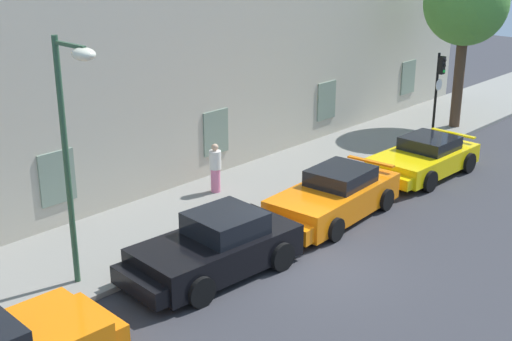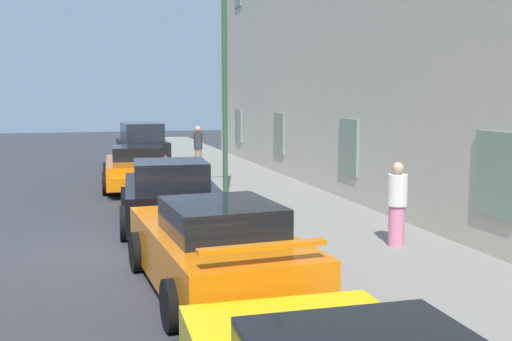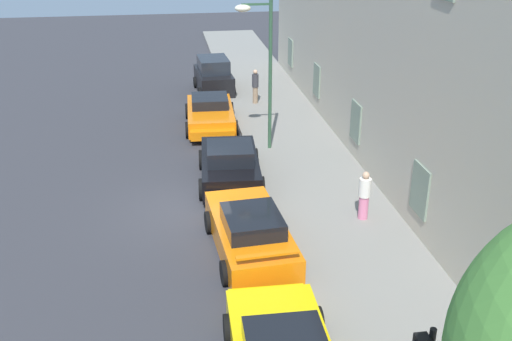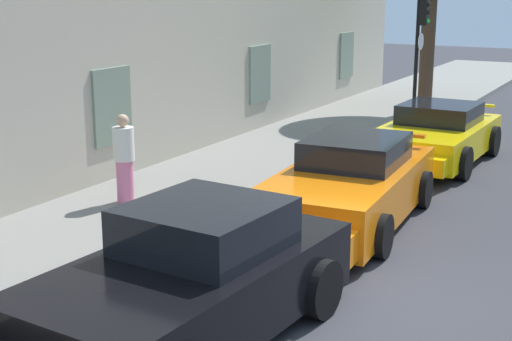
% 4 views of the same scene
% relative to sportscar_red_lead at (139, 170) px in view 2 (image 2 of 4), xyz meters
% --- Properties ---
extents(ground_plane, '(80.00, 80.00, 0.00)m').
position_rel_sportscar_red_lead_xyz_m(ground_plane, '(7.66, -1.32, -0.60)').
color(ground_plane, '#333338').
extents(sidewalk, '(60.00, 4.00, 0.14)m').
position_rel_sportscar_red_lead_xyz_m(sidewalk, '(7.66, 3.23, -0.53)').
color(sidewalk, gray).
rests_on(sidewalk, ground).
extents(sportscar_red_lead, '(4.69, 2.39, 1.33)m').
position_rel_sportscar_red_lead_xyz_m(sportscar_red_lead, '(0.00, 0.00, 0.00)').
color(sportscar_red_lead, orange).
rests_on(sportscar_red_lead, ground).
extents(sportscar_yellow_flank, '(4.66, 2.44, 1.52)m').
position_rel_sportscar_red_lead_xyz_m(sportscar_yellow_flank, '(5.73, 0.21, 0.06)').
color(sportscar_yellow_flank, black).
rests_on(sportscar_yellow_flank, ground).
extents(sportscar_white_middle, '(5.03, 2.39, 1.41)m').
position_rel_sportscar_red_lead_xyz_m(sportscar_white_middle, '(10.53, 0.22, 0.01)').
color(sportscar_white_middle, orange).
rests_on(sportscar_white_middle, ground).
extents(hatchback_parked, '(3.69, 2.07, 1.86)m').
position_rel_sportscar_red_lead_xyz_m(hatchback_parked, '(-5.66, 0.65, 0.23)').
color(hatchback_parked, black).
rests_on(hatchback_parked, ground).
extents(street_lamp, '(0.44, 1.42, 5.84)m').
position_rel_sportscar_red_lead_xyz_m(street_lamp, '(3.13, 1.72, 3.56)').
color(street_lamp, '#2D5138').
rests_on(street_lamp, sidewalk).
extents(pedestrian_admiring, '(0.52, 0.52, 1.59)m').
position_rel_sportscar_red_lead_xyz_m(pedestrian_admiring, '(9.48, 3.98, 0.34)').
color(pedestrian_admiring, pink).
rests_on(pedestrian_admiring, sidewalk).
extents(pedestrian_strolling, '(0.41, 0.41, 1.70)m').
position_rel_sportscar_red_lead_xyz_m(pedestrian_strolling, '(-2.95, 2.48, 0.41)').
color(pedestrian_strolling, '#8C7259').
rests_on(pedestrian_strolling, sidewalk).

